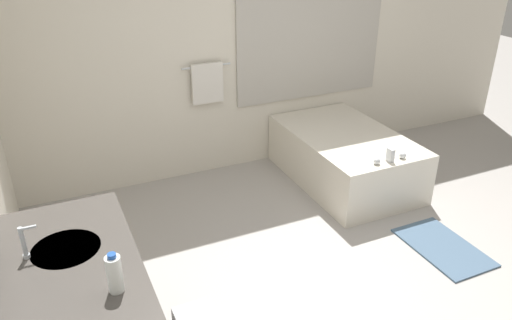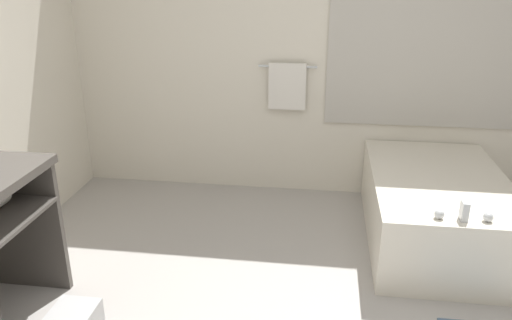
# 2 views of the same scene
# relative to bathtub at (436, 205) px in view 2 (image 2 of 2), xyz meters

# --- Properties ---
(wall_back_with_blinds) EXTENTS (7.40, 0.13, 2.70)m
(wall_back_with_blinds) POSITION_rel_bathtub_xyz_m (-0.85, 0.81, 1.06)
(wall_back_with_blinds) COLOR silver
(wall_back_with_blinds) RESTS_ON ground_plane
(bathtub) EXTENTS (0.96, 1.55, 0.64)m
(bathtub) POSITION_rel_bathtub_xyz_m (0.00, 0.00, 0.00)
(bathtub) COLOR silver
(bathtub) RESTS_ON ground_plane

